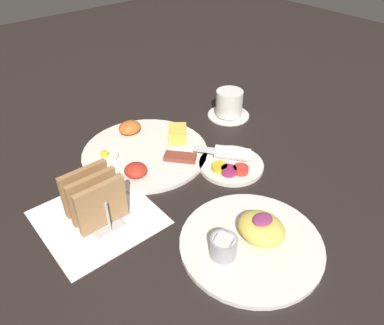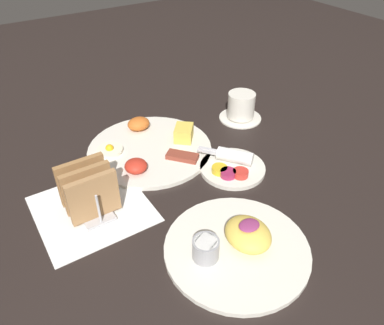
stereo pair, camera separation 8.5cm
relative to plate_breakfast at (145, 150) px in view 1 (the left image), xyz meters
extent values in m
plane|color=black|center=(0.00, -0.18, -0.01)|extent=(3.00, 3.00, 0.00)
cube|color=white|center=(-0.20, -0.13, -0.01)|extent=(0.22, 0.22, 0.00)
cylinder|color=silver|center=(0.00, 0.00, 0.00)|extent=(0.31, 0.31, 0.01)
cube|color=#E5C64C|center=(0.09, -0.01, 0.02)|extent=(0.07, 0.07, 0.04)
ellipsoid|color=#C66023|center=(0.02, 0.09, 0.02)|extent=(0.06, 0.05, 0.03)
cylinder|color=#F4EACC|center=(-0.09, 0.04, 0.00)|extent=(0.06, 0.06, 0.01)
sphere|color=yellow|center=(-0.09, 0.04, 0.01)|extent=(0.02, 0.02, 0.02)
ellipsoid|color=red|center=(-0.07, -0.07, 0.01)|extent=(0.05, 0.05, 0.03)
cube|color=brown|center=(0.04, -0.09, 0.01)|extent=(0.07, 0.08, 0.01)
cylinder|color=silver|center=(0.13, -0.18, 0.00)|extent=(0.15, 0.15, 0.01)
cylinder|color=gold|center=(0.09, -0.17, 0.01)|extent=(0.04, 0.04, 0.01)
cylinder|color=#99234C|center=(0.10, -0.20, 0.01)|extent=(0.04, 0.04, 0.01)
cylinder|color=red|center=(0.12, -0.21, 0.01)|extent=(0.04, 0.04, 0.01)
cylinder|color=white|center=(0.14, -0.16, 0.02)|extent=(0.08, 0.09, 0.03)
cube|color=silver|center=(0.10, -0.11, 0.02)|extent=(0.03, 0.04, 0.00)
cube|color=silver|center=(0.11, -0.11, 0.02)|extent=(0.03, 0.04, 0.00)
cylinder|color=silver|center=(-0.02, -0.37, 0.00)|extent=(0.27, 0.27, 0.01)
ellipsoid|color=#EAC651|center=(0.01, -0.37, 0.02)|extent=(0.09, 0.10, 0.04)
ellipsoid|color=#8C3366|center=(0.01, -0.37, 0.04)|extent=(0.04, 0.03, 0.01)
cylinder|color=#99999E|center=(-0.08, -0.36, 0.02)|extent=(0.05, 0.05, 0.04)
cylinder|color=white|center=(-0.08, -0.36, 0.04)|extent=(0.04, 0.04, 0.01)
cube|color=#B7B7BC|center=(-0.20, -0.13, 0.00)|extent=(0.06, 0.12, 0.01)
cube|color=#A97B4D|center=(-0.20, -0.16, 0.05)|extent=(0.10, 0.01, 0.10)
cube|color=#9F7143|center=(-0.20, -0.13, 0.05)|extent=(0.10, 0.01, 0.10)
cube|color=#9B6D3F|center=(-0.20, -0.09, 0.05)|extent=(0.10, 0.01, 0.10)
cylinder|color=#B7B7BC|center=(-0.20, -0.18, 0.03)|extent=(0.01, 0.01, 0.07)
cylinder|color=#B7B7BC|center=(-0.20, -0.07, 0.03)|extent=(0.01, 0.01, 0.07)
cylinder|color=silver|center=(0.29, 0.00, -0.01)|extent=(0.12, 0.12, 0.01)
cylinder|color=silver|center=(0.29, 0.00, 0.03)|extent=(0.08, 0.08, 0.07)
cylinder|color=#381E0F|center=(0.29, 0.00, 0.06)|extent=(0.06, 0.06, 0.01)
camera|label=1|loc=(-0.40, -0.66, 0.53)|focal=35.00mm
camera|label=2|loc=(-0.33, -0.71, 0.53)|focal=35.00mm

